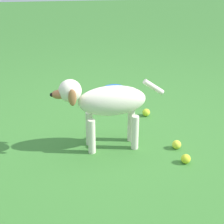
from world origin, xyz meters
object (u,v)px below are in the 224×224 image
(tennis_ball_0, at_px, (146,112))
(water_bowl, at_px, (115,91))
(dog, at_px, (105,102))
(tennis_ball_4, at_px, (177,145))
(tennis_ball_2, at_px, (186,159))

(tennis_ball_0, distance_m, water_bowl, 0.58)
(dog, relative_size, tennis_ball_0, 12.21)
(tennis_ball_4, height_order, water_bowl, tennis_ball_4)
(tennis_ball_4, xyz_separation_m, water_bowl, (-0.32, 1.11, -0.00))
(dog, distance_m, tennis_ball_0, 0.71)
(water_bowl, bearing_deg, dog, -100.63)
(tennis_ball_2, bearing_deg, tennis_ball_0, 98.94)
(tennis_ball_0, height_order, tennis_ball_4, same)
(dog, height_order, water_bowl, dog)
(tennis_ball_4, bearing_deg, tennis_ball_0, 101.00)
(tennis_ball_0, xyz_separation_m, tennis_ball_2, (0.12, -0.77, 0.00))
(dog, xyz_separation_m, tennis_ball_2, (0.52, -0.28, -0.33))
(tennis_ball_0, xyz_separation_m, water_bowl, (-0.21, 0.54, -0.00))
(dog, height_order, tennis_ball_0, dog)
(dog, relative_size, tennis_ball_2, 12.21)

